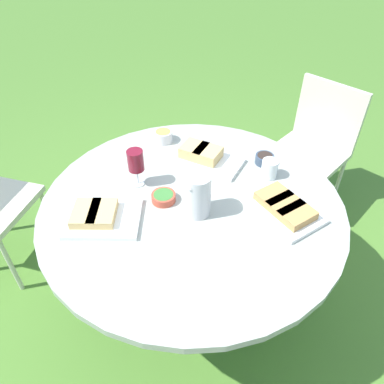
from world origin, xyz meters
The scene contains 13 objects.
ground_plane centered at (0.00, 0.00, 0.00)m, with size 40.00×40.00×0.00m, color #4C7A2D.
dining_table centered at (0.00, 0.00, 0.66)m, with size 1.35×1.35×0.76m.
chair_near_left centered at (-1.18, 0.16, 0.52)m, with size 0.47×0.49×0.89m.
water_pitcher centered at (0.04, 0.06, 0.86)m, with size 0.12×0.11×0.20m.
wine_glass centered at (0.04, -0.28, 0.89)m, with size 0.07×0.07×0.18m.
platter_bread_main centered at (-0.29, -0.13, 0.79)m, with size 0.24×0.36×0.08m.
platter_charcuterie centered at (0.32, -0.25, 0.79)m, with size 0.37×0.39×0.06m.
platter_sandwich_side centered at (-0.18, 0.36, 0.79)m, with size 0.31×0.37×0.06m.
bowl_fries centered at (-0.31, -0.42, 0.80)m, with size 0.10×0.10×0.06m.
bowl_salad centered at (0.06, -0.11, 0.78)m, with size 0.11×0.11×0.04m.
bowl_olives centered at (-0.45, 0.12, 0.79)m, with size 0.09×0.09×0.05m.
cup_water_near centered at (-0.37, 0.19, 0.81)m, with size 0.08×0.08×0.09m.
handbag centered at (-0.78, -0.99, 0.13)m, with size 0.30×0.14×0.37m.
Camera 1 is at (0.99, 0.72, 1.89)m, focal length 35.00 mm.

